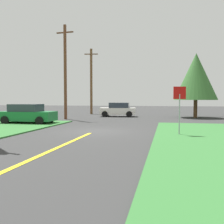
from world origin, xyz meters
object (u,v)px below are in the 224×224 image
Objects in this scene: utility_pole_far at (91,81)px; oak_tree_left at (196,77)px; parked_car_near_building at (28,114)px; car_approaching_junction at (118,110)px; utility_pole_mid at (65,71)px; stop_sign at (180,102)px.

utility_pole_far is 1.25× the size of oak_tree_left.
car_approaching_junction is at bearing 59.33° from parked_car_near_building.
parked_car_near_building is (-5.70, -10.04, 0.00)m from car_approaching_junction.
car_approaching_junction is 7.78m from utility_pole_mid.
utility_pole_mid reaches higher than oak_tree_left.
stop_sign is 0.61× the size of parked_car_near_building.
stop_sign is 21.51m from utility_pole_far.
stop_sign is at bearing -99.37° from oak_tree_left.
stop_sign is at bearing -21.35° from parked_car_near_building.
utility_pole_mid is 1.07× the size of utility_pole_far.
parked_car_near_building is 17.90m from oak_tree_left.
car_approaching_junction is 0.45× the size of utility_pole_mid.
utility_pole_far reaches higher than parked_car_near_building.
car_approaching_junction is 0.95× the size of parked_car_near_building.
stop_sign is 0.31× the size of utility_pole_far.
parked_car_near_building is at bearing -33.77° from stop_sign.
parked_car_near_building is at bearing -103.42° from utility_pole_mid.
stop_sign is at bearing -59.98° from utility_pole_far.
utility_pole_mid is 1.34× the size of oak_tree_left.
car_approaching_junction is 7.07m from utility_pole_far.
utility_pole_mid is at bearing -90.03° from utility_pole_far.
utility_pole_far is at bearing 163.11° from oak_tree_left.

